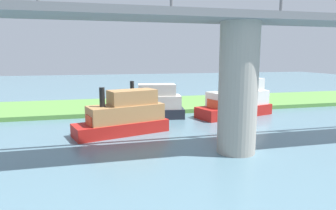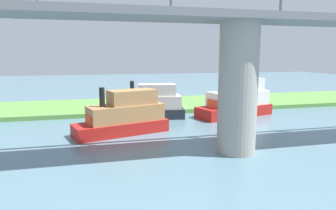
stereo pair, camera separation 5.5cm
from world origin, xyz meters
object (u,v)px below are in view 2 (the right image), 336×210
object	(u,v)px
riverboat_paddlewheel	(150,104)
bridge_pylon	(238,89)
motorboat_red	(237,101)
person_on_bank	(176,103)
skiff_small	(124,116)
mooring_post	(162,106)

from	to	relation	value
riverboat_paddlewheel	bridge_pylon	bearing A→B (deg)	106.28
riverboat_paddlewheel	motorboat_red	world-z (taller)	motorboat_red
bridge_pylon	motorboat_red	bearing A→B (deg)	-116.81
riverboat_paddlewheel	motorboat_red	distance (m)	10.28
person_on_bank	skiff_small	distance (m)	11.36
mooring_post	person_on_bank	bearing A→B (deg)	-171.02
person_on_bank	motorboat_red	bearing A→B (deg)	149.49
bridge_pylon	riverboat_paddlewheel	world-z (taller)	bridge_pylon
person_on_bank	riverboat_paddlewheel	world-z (taller)	riverboat_paddlewheel
person_on_bank	motorboat_red	world-z (taller)	motorboat_red
mooring_post	skiff_small	bearing A→B (deg)	57.10
bridge_pylon	motorboat_red	xyz separation A→B (m)	(-6.24, -12.35, -2.91)
mooring_post	riverboat_paddlewheel	bearing A→B (deg)	49.42
bridge_pylon	person_on_bank	world-z (taller)	bridge_pylon
mooring_post	riverboat_paddlewheel	world-z (taller)	riverboat_paddlewheel
bridge_pylon	riverboat_paddlewheel	distance (m)	14.49
mooring_post	skiff_small	distance (m)	10.00
person_on_bank	motorboat_red	xyz separation A→B (m)	(-6.39, 3.76, 0.58)
mooring_post	riverboat_paddlewheel	distance (m)	3.01
riverboat_paddlewheel	skiff_small	xyz separation A→B (m)	(3.51, 6.14, 0.03)
skiff_small	motorboat_red	xyz separation A→B (m)	(-13.71, -4.91, 0.18)
bridge_pylon	mooring_post	bearing A→B (deg)	-82.60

